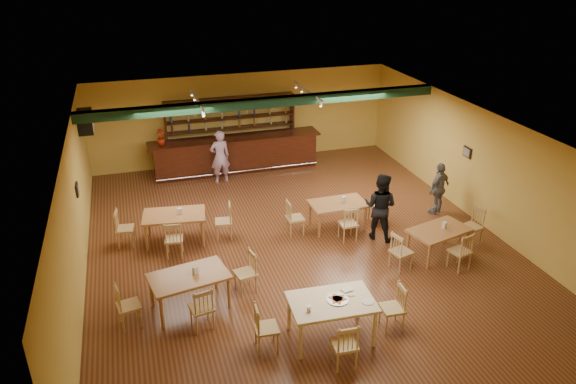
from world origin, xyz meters
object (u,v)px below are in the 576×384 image
object	(u,v)px
patron_bar	(220,157)
patron_right_a	(380,206)
dining_table_d	(438,242)
dining_table_b	(337,215)
bar_counter	(236,154)
dining_table_c	(190,291)
near_table	(331,319)
dining_table_a	(175,228)

from	to	relation	value
patron_bar	patron_right_a	size ratio (longest dim) A/B	0.97
dining_table_d	dining_table_b	bearing A→B (deg)	117.07
patron_bar	dining_table_b	bearing A→B (deg)	114.65
bar_counter	dining_table_c	bearing A→B (deg)	-109.27
dining_table_b	near_table	world-z (taller)	near_table
patron_right_a	dining_table_c	bearing A→B (deg)	61.36
patron_bar	bar_counter	bearing A→B (deg)	-135.78
dining_table_a	dining_table_c	xyz separation A→B (m)	(-0.01, -2.84, 0.01)
patron_right_a	near_table	bearing A→B (deg)	96.01
bar_counter	dining_table_a	bearing A→B (deg)	-120.34
dining_table_d	patron_right_a	xyz separation A→B (m)	(-0.96, 1.21, 0.52)
dining_table_d	patron_right_a	size ratio (longest dim) A/B	0.81
bar_counter	near_table	size ratio (longest dim) A/B	3.55
dining_table_a	near_table	size ratio (longest dim) A/B	0.96
dining_table_b	near_table	distance (m)	4.41
bar_counter	patron_bar	bearing A→B (deg)	-128.77
near_table	patron_bar	bearing A→B (deg)	97.78
near_table	patron_bar	world-z (taller)	patron_bar
dining_table_b	patron_bar	bearing A→B (deg)	121.02
dining_table_c	dining_table_d	world-z (taller)	dining_table_c
patron_bar	dining_table_c	bearing A→B (deg)	66.87
near_table	patron_bar	distance (m)	7.92
dining_table_b	patron_right_a	xyz separation A→B (m)	(0.80, -0.80, 0.51)
dining_table_a	dining_table_b	xyz separation A→B (m)	(4.14, -0.51, -0.02)
near_table	patron_bar	xyz separation A→B (m)	(-0.62, 7.88, 0.42)
dining_table_b	dining_table_d	world-z (taller)	dining_table_b
bar_counter	dining_table_d	bearing A→B (deg)	-62.60
near_table	patron_right_a	bearing A→B (deg)	55.12
bar_counter	patron_right_a	distance (m)	6.02
dining_table_b	patron_right_a	size ratio (longest dim) A/B	0.82
bar_counter	dining_table_d	size ratio (longest dim) A/B	3.94
dining_table_c	dining_table_d	distance (m)	5.91
dining_table_a	patron_right_a	xyz separation A→B (m)	(4.94, -1.31, 0.49)
dining_table_b	patron_bar	distance (m)	4.53
bar_counter	dining_table_a	size ratio (longest dim) A/B	3.68
dining_table_b	dining_table_d	xyz separation A→B (m)	(1.76, -2.01, -0.01)
dining_table_a	dining_table_c	size ratio (longest dim) A/B	0.98
dining_table_d	near_table	size ratio (longest dim) A/B	0.90
dining_table_a	dining_table_b	world-z (taller)	dining_table_a
patron_bar	patron_right_a	bearing A→B (deg)	117.32
bar_counter	patron_right_a	xyz separation A→B (m)	(2.50, -5.46, 0.31)
dining_table_a	near_table	distance (m)	5.14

